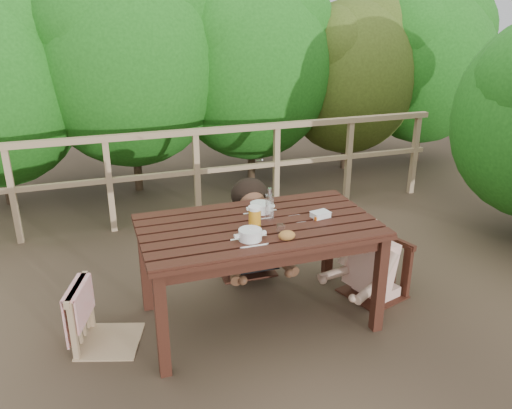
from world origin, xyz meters
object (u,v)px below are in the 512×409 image
object	(u,v)px
bottle	(270,205)
butter_tub	(320,215)
table	(258,273)
chair_far	(244,219)
diner_right	(382,230)
soup_near	(250,236)
chair_left	(104,289)
woman	(243,196)
soup_far	(260,208)
tumbler	(281,229)
bread_roll	(287,236)
beer_glass	(255,218)
chair_right	(377,246)

from	to	relation	value
bottle	butter_tub	bearing A→B (deg)	-12.70
table	chair_far	xyz separation A→B (m)	(0.14, 0.78, 0.10)
diner_right	soup_near	xyz separation A→B (m)	(-1.16, -0.26, 0.24)
chair_left	diner_right	size ratio (longest dim) A/B	0.74
table	bottle	size ratio (longest dim) A/B	6.62
table	chair_far	bearing A→B (deg)	79.84
woman	butter_tub	bearing A→B (deg)	111.83
diner_right	soup_far	world-z (taller)	diner_right
butter_tub	bottle	bearing A→B (deg)	155.61
soup_near	soup_far	xyz separation A→B (m)	(0.22, 0.43, -0.00)
chair_far	tumbler	bearing A→B (deg)	-91.73
chair_far	bread_roll	xyz separation A→B (m)	(-0.04, -1.07, 0.32)
diner_right	butter_tub	size ratio (longest dim) A/B	8.68
beer_glass	butter_tub	distance (m)	0.51
woman	bread_roll	xyz separation A→B (m)	(-0.04, -1.09, 0.12)
table	diner_right	size ratio (longest dim) A/B	1.45
chair_left	woman	distance (m)	1.45
beer_glass	tumbler	distance (m)	0.19
soup_far	tumbler	world-z (taller)	soup_far
chair_left	woman	bearing A→B (deg)	-40.92
diner_right	butter_tub	xyz separation A→B (m)	(-0.56, -0.06, 0.22)
diner_right	butter_tub	bearing A→B (deg)	79.61
woman	bread_roll	distance (m)	1.09
woman	soup_near	xyz separation A→B (m)	(-0.28, -1.03, 0.13)
chair_far	butter_tub	world-z (taller)	chair_far
woman	butter_tub	xyz separation A→B (m)	(0.32, -0.83, 0.11)
soup_near	beer_glass	xyz separation A→B (m)	(0.09, 0.17, 0.04)
tumbler	soup_near	bearing A→B (deg)	-168.15
diner_right	soup_near	distance (m)	1.21
chair_right	bread_roll	xyz separation A→B (m)	(-0.89, -0.32, 0.36)
soup_near	chair_right	bearing A→B (deg)	12.95
bread_roll	butter_tub	size ratio (longest dim) A/B	0.87
beer_glass	chair_far	bearing A→B (deg)	77.47
table	diner_right	bearing A→B (deg)	1.40
woman	bread_roll	world-z (taller)	woman
diner_right	bread_roll	distance (m)	1.00
chair_far	woman	size ratio (longest dim) A/B	0.70
soup_near	tumbler	distance (m)	0.24
bread_roll	beer_glass	bearing A→B (deg)	122.41
soup_near	bread_roll	world-z (taller)	soup_near
woman	bottle	distance (m)	0.78
table	tumbler	distance (m)	0.46
chair_left	diner_right	xyz separation A→B (m)	(2.10, -0.03, 0.15)
soup_far	bread_roll	bearing A→B (deg)	-88.37
bottle	soup_near	bearing A→B (deg)	-130.24
soup_near	bottle	xyz separation A→B (m)	(0.23, 0.28, 0.08)
chair_left	chair_far	size ratio (longest dim) A/B	0.89
woman	beer_glass	world-z (taller)	woman
beer_glass	butter_tub	bearing A→B (deg)	2.79
woman	bottle	world-z (taller)	woman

